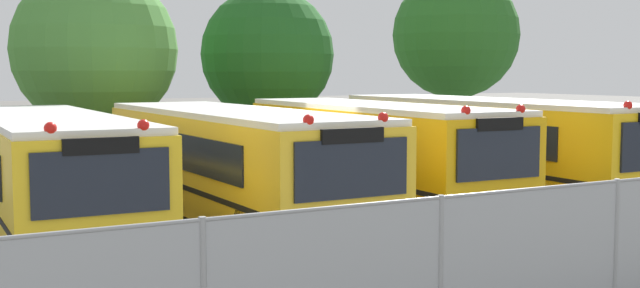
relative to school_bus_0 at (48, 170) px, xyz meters
The scene contains 9 objects.
ground_plane 5.77m from the school_bus_0, ahead, with size 160.00×160.00×0.00m, color #595651.
school_bus_0 is the anchor object (origin of this frame).
school_bus_1 3.73m from the school_bus_0, ahead, with size 2.70×9.89×2.58m.
school_bus_2 7.37m from the school_bus_0, ahead, with size 2.66×9.37×2.63m.
school_bus_3 10.99m from the school_bus_0, ahead, with size 2.70×10.56×2.67m.
tree_1 9.44m from the school_bus_0, 71.44° to the left, with size 4.99×4.99×6.42m.
tree_2 12.77m from the school_bus_0, 45.04° to the left, with size 4.56×4.56×6.12m.
tree_3 20.24m from the school_bus_0, 28.52° to the left, with size 5.05×5.05×7.24m.
chainlink_fence 10.60m from the school_bus_0, 59.90° to the right, with size 16.69×0.07×1.89m.
Camera 1 is at (-8.42, -15.98, 3.24)m, focal length 45.03 mm.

